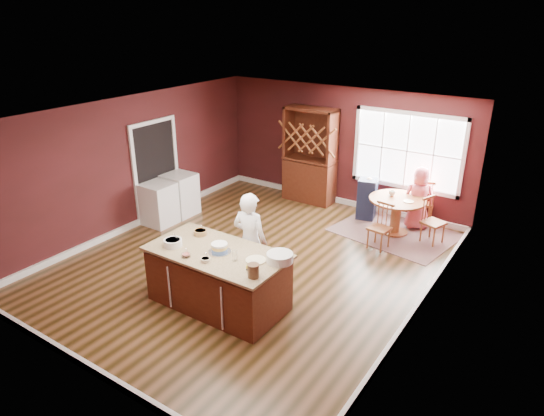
# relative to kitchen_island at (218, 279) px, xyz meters

# --- Properties ---
(room_shell) EXTENTS (7.00, 7.00, 7.00)m
(room_shell) POSITION_rel_kitchen_island_xyz_m (-0.35, 1.38, 0.91)
(room_shell) COLOR brown
(room_shell) RESTS_ON ground
(window) EXTENTS (2.36, 0.10, 1.66)m
(window) POSITION_rel_kitchen_island_xyz_m (1.15, 4.85, 1.06)
(window) COLOR white
(window) RESTS_ON room_shell
(doorway) EXTENTS (0.08, 1.26, 2.13)m
(doorway) POSITION_rel_kitchen_island_xyz_m (-3.32, 1.98, 0.59)
(doorway) COLOR white
(doorway) RESTS_ON room_shell
(kitchen_island) EXTENTS (2.13, 1.11, 0.92)m
(kitchen_island) POSITION_rel_kitchen_island_xyz_m (0.00, 0.00, 0.00)
(kitchen_island) COLOR #42180D
(kitchen_island) RESTS_ON ground
(dining_table) EXTENTS (1.13, 1.13, 0.75)m
(dining_table) POSITION_rel_kitchen_island_xyz_m (1.34, 3.99, 0.10)
(dining_table) COLOR #935921
(dining_table) RESTS_ON ground
(baker) EXTENTS (0.64, 0.45, 1.64)m
(baker) POSITION_rel_kitchen_island_xyz_m (0.10, 0.70, 0.38)
(baker) COLOR white
(baker) RESTS_ON ground
(layer_cake) EXTENTS (0.34, 0.34, 0.14)m
(layer_cake) POSITION_rel_kitchen_island_xyz_m (0.05, 0.01, 0.55)
(layer_cake) COLOR white
(layer_cake) RESTS_ON kitchen_island
(bowl_blue) EXTENTS (0.28, 0.28, 0.11)m
(bowl_blue) POSITION_rel_kitchen_island_xyz_m (-0.66, -0.23, 0.53)
(bowl_blue) COLOR white
(bowl_blue) RESTS_ON kitchen_island
(bowl_yellow) EXTENTS (0.21, 0.21, 0.08)m
(bowl_yellow) POSITION_rel_kitchen_island_xyz_m (-0.58, 0.29, 0.52)
(bowl_yellow) COLOR #AE8144
(bowl_yellow) RESTS_ON kitchen_island
(bowl_pink) EXTENTS (0.14, 0.14, 0.05)m
(bowl_pink) POSITION_rel_kitchen_island_xyz_m (-0.26, -0.38, 0.51)
(bowl_pink) COLOR white
(bowl_pink) RESTS_ON kitchen_island
(bowl_olive) EXTENTS (0.14, 0.14, 0.05)m
(bowl_olive) POSITION_rel_kitchen_island_xyz_m (0.07, -0.33, 0.51)
(bowl_olive) COLOR beige
(bowl_olive) RESTS_ON kitchen_island
(drinking_glass) EXTENTS (0.08, 0.08, 0.16)m
(drinking_glass) POSITION_rel_kitchen_island_xyz_m (0.40, -0.08, 0.56)
(drinking_glass) COLOR silver
(drinking_glass) RESTS_ON kitchen_island
(dinner_plate) EXTENTS (0.30, 0.30, 0.02)m
(dinner_plate) POSITION_rel_kitchen_island_xyz_m (0.66, 0.08, 0.49)
(dinner_plate) COLOR beige
(dinner_plate) RESTS_ON kitchen_island
(white_tub) EXTENTS (0.38, 0.38, 0.13)m
(white_tub) POSITION_rel_kitchen_island_xyz_m (0.95, 0.25, 0.55)
(white_tub) COLOR white
(white_tub) RESTS_ON kitchen_island
(stoneware_crock) EXTENTS (0.16, 0.16, 0.19)m
(stoneware_crock) POSITION_rel_kitchen_island_xyz_m (0.89, -0.30, 0.58)
(stoneware_crock) COLOR brown
(stoneware_crock) RESTS_ON kitchen_island
(toy_figurine) EXTENTS (0.05, 0.05, 0.08)m
(toy_figurine) POSITION_rel_kitchen_island_xyz_m (0.72, -0.20, 0.52)
(toy_figurine) COLOR yellow
(toy_figurine) RESTS_ON kitchen_island
(rug) EXTENTS (2.51, 2.09, 0.01)m
(rug) POSITION_rel_kitchen_island_xyz_m (1.34, 3.99, -0.43)
(rug) COLOR brown
(rug) RESTS_ON ground
(chair_east) EXTENTS (0.48, 0.49, 0.93)m
(chair_east) POSITION_rel_kitchen_island_xyz_m (2.10, 3.96, 0.03)
(chair_east) COLOR brown
(chair_east) RESTS_ON ground
(chair_south) EXTENTS (0.43, 0.41, 0.90)m
(chair_south) POSITION_rel_kitchen_island_xyz_m (1.32, 3.17, 0.01)
(chair_south) COLOR #9B6939
(chair_south) RESTS_ON ground
(chair_north) EXTENTS (0.53, 0.52, 1.01)m
(chair_north) POSITION_rel_kitchen_island_xyz_m (1.62, 4.77, 0.07)
(chair_north) COLOR #925B3A
(chair_north) RESTS_ON ground
(seated_woman) EXTENTS (0.76, 0.66, 1.32)m
(seated_woman) POSITION_rel_kitchen_island_xyz_m (1.62, 4.48, 0.22)
(seated_woman) COLOR #DA5965
(seated_woman) RESTS_ON ground
(high_chair) EXTENTS (0.45, 0.45, 0.93)m
(high_chair) POSITION_rel_kitchen_island_xyz_m (0.54, 4.36, 0.03)
(high_chair) COLOR #212742
(high_chair) RESTS_ON ground
(toddler) EXTENTS (0.18, 0.14, 0.26)m
(toddler) POSITION_rel_kitchen_island_xyz_m (0.59, 4.34, 0.37)
(toddler) COLOR #8CA5BF
(toddler) RESTS_ON high_chair
(table_plate) EXTENTS (0.20, 0.20, 0.02)m
(table_plate) POSITION_rel_kitchen_island_xyz_m (1.58, 3.94, 0.32)
(table_plate) COLOR beige
(table_plate) RESTS_ON dining_table
(table_cup) EXTENTS (0.16, 0.16, 0.10)m
(table_cup) POSITION_rel_kitchen_island_xyz_m (1.18, 4.09, 0.36)
(table_cup) COLOR white
(table_cup) RESTS_ON dining_table
(hutch) EXTENTS (1.21, 0.50, 2.21)m
(hutch) POSITION_rel_kitchen_island_xyz_m (-1.03, 4.60, 0.67)
(hutch) COLOR #382414
(hutch) RESTS_ON ground
(washer) EXTENTS (0.62, 0.60, 0.89)m
(washer) POSITION_rel_kitchen_island_xyz_m (-2.99, 1.66, 0.01)
(washer) COLOR white
(washer) RESTS_ON ground
(dryer) EXTENTS (0.63, 0.61, 0.92)m
(dryer) POSITION_rel_kitchen_island_xyz_m (-2.99, 2.30, 0.02)
(dryer) COLOR white
(dryer) RESTS_ON ground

